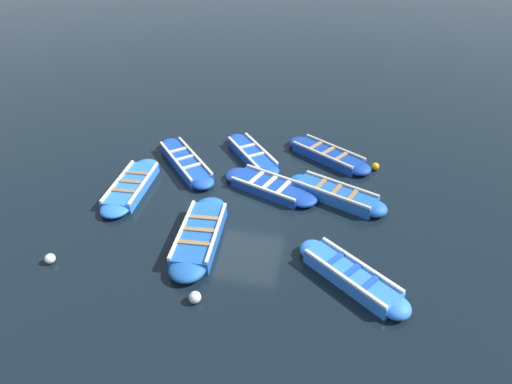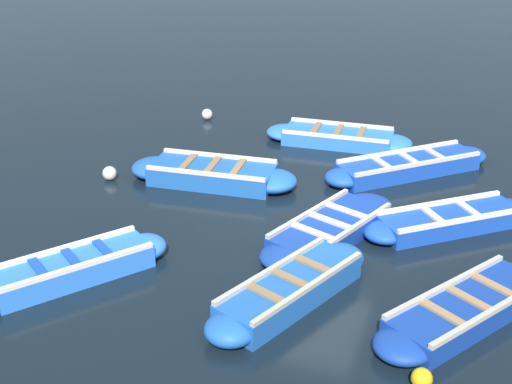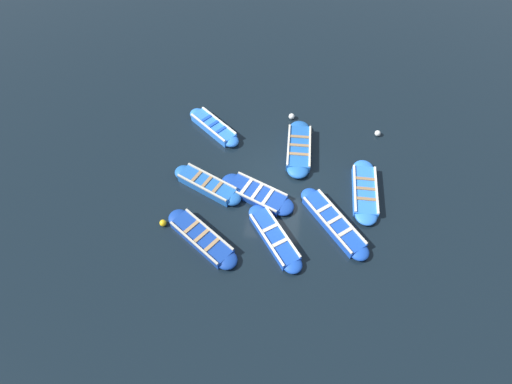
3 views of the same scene
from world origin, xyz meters
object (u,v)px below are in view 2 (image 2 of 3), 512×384
Objects in this scene: boat_alongside at (338,137)px; buoy_orange_near at (207,114)px; boat_broadside at (73,269)px; boat_centre at (408,166)px; buoy_white_drifting at (422,378)px; boat_tucked at (450,220)px; boat_end_of_row at (467,309)px; boat_outer_right at (330,229)px; boat_mid_row at (290,290)px; buoy_yellow_far at (110,173)px; boat_far_corner at (213,174)px.

boat_alongside is 3.56m from buoy_orange_near.
boat_centre is at bearing 52.67° from boat_broadside.
boat_alongside is at bearing 109.57° from buoy_white_drifting.
boat_end_of_row is at bearing -80.48° from boat_tucked.
boat_alongside reaches higher than boat_outer_right.
boat_broadside is at bearing -172.09° from boat_mid_row.
boat_centre is at bearing 106.68° from boat_end_of_row.
buoy_yellow_far is at bearing 146.81° from boat_mid_row.
boat_alongside is 8.38m from buoy_white_drifting.
buoy_white_drifting is (6.82, -4.42, -0.01)m from buoy_yellow_far.
boat_outer_right is (-1.95, -0.99, -0.01)m from boat_tucked.
boat_broadside is 10.84× the size of buoy_white_drifting.
boat_tucked is (5.47, 3.60, -0.03)m from boat_broadside.
buoy_orange_near is (-5.27, 1.85, -0.04)m from boat_centre.
buoy_white_drifting is at bearing -81.09° from boat_centre.
boat_far_corner is at bearing 151.89° from boat_outer_right.
boat_mid_row reaches higher than boat_alongside.
buoy_white_drifting is (1.04, -6.67, -0.04)m from boat_centre.
boat_mid_row is 2.55m from boat_end_of_row.
buoy_orange_near is 0.94× the size of buoy_yellow_far.
boat_end_of_row is 12.41× the size of buoy_orange_near.
boat_mid_row is 5.66m from buoy_yellow_far.
boat_broadside reaches higher than boat_tucked.
boat_centre is 11.63× the size of buoy_yellow_far.
boat_mid_row reaches higher than boat_far_corner.
boat_outer_right is 12.70× the size of buoy_orange_near.
boat_alongside is 1.10× the size of boat_tucked.
boat_broadside reaches higher than buoy_white_drifting.
boat_centre is at bearing 24.88° from boat_far_corner.
boat_tucked reaches higher than boat_alongside.
boat_far_corner is (0.73, 4.10, 0.00)m from boat_broadside.
boat_centre reaches higher than buoy_white_drifting.
buoy_yellow_far is at bearing 168.82° from boat_outer_right.
buoy_white_drifting is at bearing -60.41° from boat_outer_right.
boat_end_of_row is at bearing 8.05° from boat_broadside.
boat_mid_row reaches higher than buoy_white_drifting.
boat_alongside is 5.31m from buoy_yellow_far.
buoy_yellow_far is 8.12m from buoy_white_drifting.
boat_end_of_row is 12.39× the size of buoy_white_drifting.
boat_end_of_row is (3.25, -6.21, 0.01)m from boat_alongside.
buoy_orange_near is at bearing 113.64° from boat_far_corner.
boat_mid_row is at bearing -171.76° from boat_end_of_row.
boat_tucked reaches higher than buoy_yellow_far.
boat_far_corner is 2.13m from buoy_yellow_far.
boat_broadside reaches higher than buoy_yellow_far.
boat_far_corner reaches higher than boat_outer_right.
boat_broadside is at bearing -69.54° from buoy_yellow_far.
boat_end_of_row reaches higher than buoy_orange_near.
boat_broadside is 0.84× the size of boat_far_corner.
boat_far_corner is 1.02× the size of boat_outer_right.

